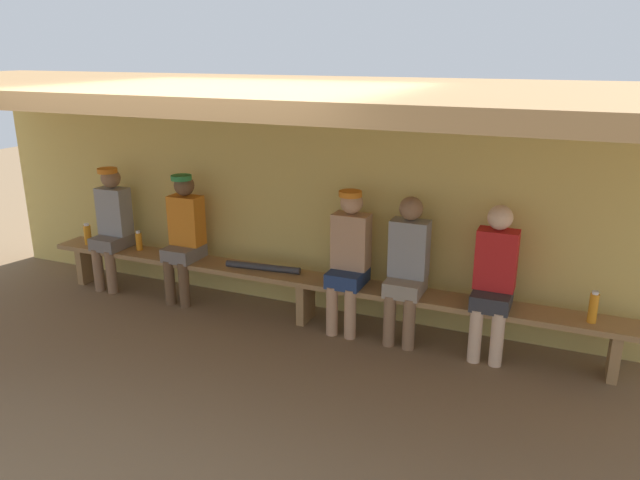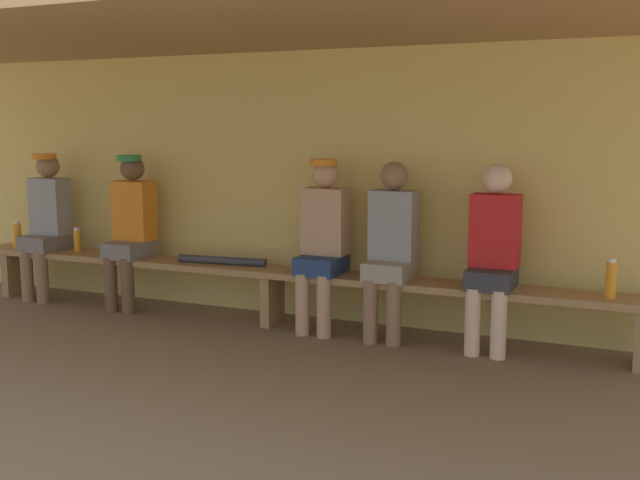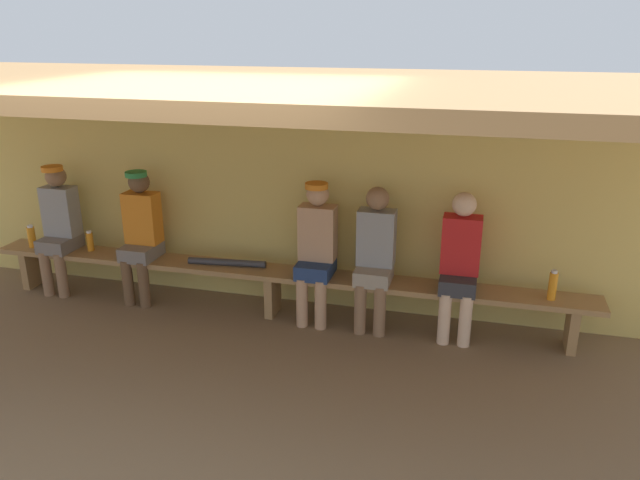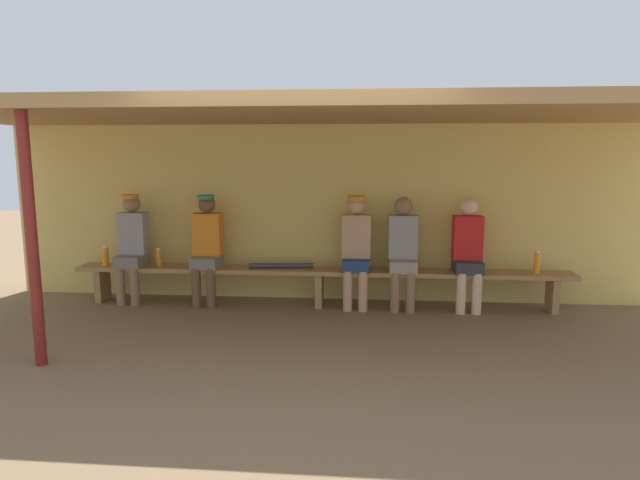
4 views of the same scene
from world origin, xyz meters
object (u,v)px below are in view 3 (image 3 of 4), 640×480
player_in_red (316,246)px  water_bottle_clear (32,237)px  water_bottle_green (90,241)px  bench (272,277)px  water_bottle_blue (553,286)px  player_near_post (59,223)px  player_rightmost (375,253)px  player_in_blue (141,230)px  player_leftmost (460,261)px  baseball_bat (227,262)px

player_in_red → water_bottle_clear: bearing=-179.4°
water_bottle_green → player_in_red: bearing=-0.7°
bench → player_in_red: 0.57m
water_bottle_clear → water_bottle_blue: 5.22m
water_bottle_blue → player_in_red: bearing=179.2°
water_bottle_blue → player_near_post: bearing=179.7°
bench → player_in_red: size_ratio=4.46×
player_rightmost → water_bottle_clear: size_ratio=5.47×
player_rightmost → player_in_blue: player_in_blue is taller
water_bottle_clear → player_in_red: bearing=0.6°
water_bottle_clear → water_bottle_green: (0.66, 0.06, -0.01)m
player_leftmost → water_bottle_clear: bearing=-179.6°
player_in_blue → water_bottle_green: player_in_blue is taller
player_near_post → player_in_red: bearing=0.0°
bench → player_leftmost: 1.79m
bench → player_near_post: size_ratio=4.46×
player_in_red → water_bottle_green: bearing=179.3°
player_rightmost → player_in_red: bearing=179.9°
water_bottle_green → bench: bearing=-1.0°
water_bottle_blue → water_bottle_green: size_ratio=1.23×
player_rightmost → player_in_red: player_in_red is taller
player_leftmost → baseball_bat: size_ratio=1.71×
player_in_red → baseball_bat: (-0.91, -0.00, -0.25)m
water_bottle_blue → baseball_bat: (-3.01, 0.02, -0.10)m
player_in_blue → water_bottle_green: (-0.63, 0.03, -0.18)m
player_in_blue → baseball_bat: 0.95m
bench → player_in_blue: bearing=179.9°
water_bottle_green → baseball_bat: 1.55m
player_in_blue → player_leftmost: (3.14, -0.00, -0.02)m
player_rightmost → player_near_post: (-3.34, 0.00, 0.02)m
player_rightmost → player_in_red: (-0.56, 0.00, 0.02)m
player_in_blue → player_in_red: same height
player_in_blue → water_bottle_blue: 3.94m
water_bottle_blue → water_bottle_green: water_bottle_blue is taller
player_in_blue → water_bottle_clear: 1.30m
water_bottle_clear → baseball_bat: 2.21m
player_near_post → water_bottle_clear: 0.38m
bench → water_bottle_blue: water_bottle_blue is taller
player_leftmost → player_near_post: bearing=180.0°
bench → water_bottle_clear: (-2.68, -0.03, 0.19)m
player_in_red → player_leftmost: size_ratio=1.01×
player_in_blue → player_leftmost: 3.14m
player_near_post → water_bottle_blue: player_near_post is taller
player_in_red → player_leftmost: bearing=-0.0°
bench → water_bottle_clear: water_bottle_clear is taller
player_in_red → water_bottle_blue: (2.10, -0.03, -0.16)m
bench → player_leftmost: (1.76, 0.00, 0.34)m
water_bottle_green → player_in_blue: bearing=-2.9°
player_near_post → water_bottle_clear: (-0.34, -0.03, -0.17)m
player_rightmost → player_in_blue: (-2.38, 0.00, 0.02)m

